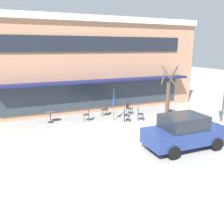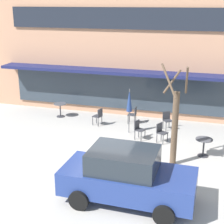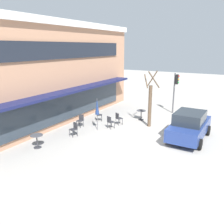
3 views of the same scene
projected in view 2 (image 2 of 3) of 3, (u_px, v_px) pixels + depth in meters
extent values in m
plane|color=#ADA8A0|center=(104.00, 162.00, 13.66)|extent=(80.00, 80.00, 0.00)
cube|color=tan|center=(152.00, 42.00, 21.64)|extent=(18.15, 8.00, 7.31)
cube|color=#191E4C|center=(136.00, 73.00, 17.84)|extent=(15.43, 1.10, 0.16)
cube|color=#1E232D|center=(139.00, 19.00, 17.44)|extent=(14.52, 0.10, 1.10)
cube|color=#2D3842|center=(137.00, 93.00, 18.65)|extent=(14.52, 0.10, 1.90)
cylinder|color=#333338|center=(203.00, 156.00, 14.20)|extent=(0.44, 0.44, 0.03)
cylinder|color=#333338|center=(203.00, 148.00, 14.09)|extent=(0.07, 0.07, 0.70)
cylinder|color=#4C4C51|center=(204.00, 139.00, 13.98)|extent=(0.70, 0.70, 0.03)
cylinder|color=#333338|center=(61.00, 116.00, 19.02)|extent=(0.44, 0.44, 0.03)
cylinder|color=#333338|center=(60.00, 110.00, 18.91)|extent=(0.07, 0.07, 0.70)
cylinder|color=#4C4C51|center=(60.00, 104.00, 18.80)|extent=(0.70, 0.70, 0.03)
cylinder|color=#4C4C51|center=(129.00, 111.00, 16.38)|extent=(0.04, 0.04, 2.20)
cone|color=navy|center=(129.00, 100.00, 16.21)|extent=(0.28, 0.28, 1.10)
cylinder|color=#333338|center=(167.00, 138.00, 15.49)|extent=(0.04, 0.04, 0.45)
cylinder|color=#333338|center=(163.00, 140.00, 15.26)|extent=(0.04, 0.04, 0.45)
cylinder|color=#333338|center=(161.00, 136.00, 15.72)|extent=(0.04, 0.04, 0.45)
cylinder|color=#333338|center=(157.00, 138.00, 15.48)|extent=(0.04, 0.04, 0.45)
cube|color=#333338|center=(162.00, 133.00, 15.41)|extent=(0.54, 0.54, 0.04)
cube|color=#333338|center=(159.00, 127.00, 15.46)|extent=(0.22, 0.37, 0.40)
cylinder|color=#333338|center=(128.00, 120.00, 17.83)|extent=(0.04, 0.04, 0.45)
cylinder|color=#333338|center=(129.00, 118.00, 18.15)|extent=(0.04, 0.04, 0.45)
cylinder|color=#333338|center=(134.00, 120.00, 17.75)|extent=(0.04, 0.04, 0.45)
cylinder|color=#333338|center=(136.00, 118.00, 18.06)|extent=(0.04, 0.04, 0.45)
cube|color=#333338|center=(132.00, 115.00, 17.87)|extent=(0.41, 0.41, 0.04)
cube|color=#333338|center=(135.00, 111.00, 17.76)|extent=(0.05, 0.40, 0.40)
cylinder|color=#333338|center=(172.00, 126.00, 16.96)|extent=(0.04, 0.04, 0.45)
cylinder|color=#333338|center=(166.00, 127.00, 16.86)|extent=(0.04, 0.04, 0.45)
cylinder|color=#333338|center=(169.00, 124.00, 17.27)|extent=(0.04, 0.04, 0.45)
cylinder|color=#333338|center=(163.00, 124.00, 17.17)|extent=(0.04, 0.04, 0.45)
cube|color=#333338|center=(168.00, 121.00, 16.99)|extent=(0.56, 0.56, 0.04)
cube|color=#333338|center=(166.00, 115.00, 17.08)|extent=(0.35, 0.26, 0.40)
cylinder|color=#333338|center=(145.00, 134.00, 15.88)|extent=(0.04, 0.04, 0.45)
cylinder|color=#333338|center=(141.00, 137.00, 15.62)|extent=(0.04, 0.04, 0.45)
cylinder|color=#333338|center=(139.00, 133.00, 16.07)|extent=(0.04, 0.04, 0.45)
cylinder|color=#333338|center=(135.00, 135.00, 15.81)|extent=(0.04, 0.04, 0.45)
cube|color=#333338|center=(140.00, 130.00, 15.77)|extent=(0.51, 0.51, 0.04)
cube|color=#333338|center=(137.00, 125.00, 15.80)|extent=(0.17, 0.39, 0.40)
cylinder|color=#333338|center=(93.00, 121.00, 17.66)|extent=(0.04, 0.04, 0.45)
cylinder|color=#333338|center=(96.00, 119.00, 17.93)|extent=(0.04, 0.04, 0.45)
cylinder|color=#333338|center=(98.00, 122.00, 17.49)|extent=(0.04, 0.04, 0.45)
cylinder|color=#333338|center=(102.00, 120.00, 17.76)|extent=(0.04, 0.04, 0.45)
cube|color=#333338|center=(97.00, 116.00, 17.63)|extent=(0.49, 0.49, 0.04)
cube|color=#333338|center=(100.00, 113.00, 17.47)|extent=(0.15, 0.40, 0.40)
cube|color=navy|center=(128.00, 181.00, 10.82)|extent=(4.23, 1.86, 0.76)
cube|color=#232B33|center=(124.00, 160.00, 10.64)|extent=(2.12, 1.63, 0.68)
cylinder|color=black|center=(173.00, 184.00, 11.39)|extent=(0.64, 0.23, 0.64)
cylinder|color=black|center=(164.00, 215.00, 9.76)|extent=(0.64, 0.23, 0.64)
cylinder|color=black|center=(99.00, 173.00, 12.13)|extent=(0.64, 0.23, 0.64)
cylinder|color=black|center=(79.00, 200.00, 10.49)|extent=(0.64, 0.23, 0.64)
cylinder|color=brown|center=(175.00, 129.00, 13.05)|extent=(0.24, 0.24, 2.94)
cylinder|color=brown|center=(187.00, 80.00, 12.39)|extent=(0.14, 0.73, 1.13)
cylinder|color=brown|center=(172.00, 82.00, 12.80)|extent=(0.63, 0.55, 0.88)
cylinder|color=brown|center=(169.00, 81.00, 12.24)|extent=(0.72, 0.66, 1.16)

